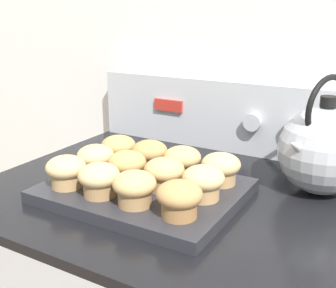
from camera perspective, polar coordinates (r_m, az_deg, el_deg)
wall_back at (r=1.09m, az=10.09°, el=13.48°), size 8.00×0.05×2.40m
control_panel at (r=1.06m, az=8.68°, el=3.82°), size 0.73×0.07×0.18m
muffin_pan at (r=0.81m, az=-3.23°, el=-6.30°), size 0.36×0.28×0.02m
muffin_r0_c0 at (r=0.81m, az=-13.63°, el=-3.53°), size 0.07×0.07×0.06m
muffin_r0_c1 at (r=0.76m, az=-9.31°, el=-4.70°), size 0.07×0.07×0.06m
muffin_r0_c2 at (r=0.71m, az=-4.26°, el=-5.97°), size 0.07×0.07×0.06m
muffin_r0_c3 at (r=0.67m, az=1.55°, el=-7.36°), size 0.07×0.07×0.06m
muffin_r1_c0 at (r=0.86m, az=-9.77°, el=-1.98°), size 0.07×0.07×0.06m
muffin_r1_c1 at (r=0.81m, az=-5.56°, el=-2.92°), size 0.07×0.07×0.06m
muffin_r1_c2 at (r=0.77m, az=-0.51°, el=-3.97°), size 0.07×0.07×0.06m
muffin_r1_c3 at (r=0.74m, az=4.80°, el=-5.11°), size 0.07×0.07×0.06m
muffin_r2_c0 at (r=0.91m, az=-6.71°, el=-0.60°), size 0.07×0.07×0.06m
muffin_r2_c1 at (r=0.87m, az=-2.51°, el=-1.34°), size 0.07×0.07×0.06m
muffin_r2_c2 at (r=0.84m, az=1.94°, el=-2.24°), size 0.07×0.07×0.06m
muffin_r2_c3 at (r=0.80m, az=7.17°, el=-3.21°), size 0.07×0.07×0.06m
tea_kettle at (r=0.85m, az=20.21°, el=-0.63°), size 0.17×0.20×0.23m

